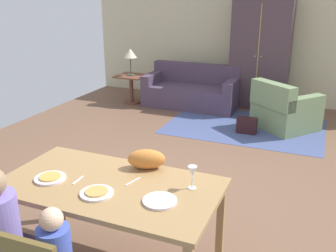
{
  "coord_description": "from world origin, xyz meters",
  "views": [
    {
      "loc": [
        1.45,
        -3.86,
        2.18
      ],
      "look_at": [
        0.0,
        -0.39,
        0.85
      ],
      "focal_mm": 40.47,
      "sensor_mm": 36.0,
      "label": 1
    }
  ],
  "objects_px": {
    "dining_table": "(110,192)",
    "armoire": "(261,54)",
    "armchair": "(284,110)",
    "table_lamp": "(130,54)",
    "handbag": "(247,125)",
    "wine_glass": "(192,173)",
    "plate_near_man": "(50,178)",
    "person_man": "(5,243)",
    "cat": "(146,159)",
    "plate_near_woman": "(160,201)",
    "couch": "(192,91)",
    "side_table": "(131,85)",
    "plate_near_child": "(97,193)"
  },
  "relations": [
    {
      "from": "plate_near_man",
      "to": "person_man",
      "type": "height_order",
      "value": "person_man"
    },
    {
      "from": "side_table",
      "to": "table_lamp",
      "type": "xyz_separation_m",
      "value": [
        -0.0,
        0.0,
        0.63
      ]
    },
    {
      "from": "dining_table",
      "to": "armoire",
      "type": "xyz_separation_m",
      "value": [
        0.26,
        5.23,
        0.36
      ]
    },
    {
      "from": "dining_table",
      "to": "couch",
      "type": "height_order",
      "value": "couch"
    },
    {
      "from": "person_man",
      "to": "cat",
      "type": "distance_m",
      "value": 1.24
    },
    {
      "from": "dining_table",
      "to": "handbag",
      "type": "xyz_separation_m",
      "value": [
        0.39,
        3.6,
        -0.56
      ]
    },
    {
      "from": "table_lamp",
      "to": "handbag",
      "type": "bearing_deg",
      "value": -19.13
    },
    {
      "from": "cat",
      "to": "armoire",
      "type": "xyz_separation_m",
      "value": [
        0.11,
        4.87,
        0.2
      ]
    },
    {
      "from": "wine_glass",
      "to": "side_table",
      "type": "bearing_deg",
      "value": 123.19
    },
    {
      "from": "dining_table",
      "to": "armchair",
      "type": "relative_size",
      "value": 1.44
    },
    {
      "from": "cat",
      "to": "side_table",
      "type": "relative_size",
      "value": 0.55
    },
    {
      "from": "table_lamp",
      "to": "side_table",
      "type": "bearing_deg",
      "value": -26.57
    },
    {
      "from": "plate_near_child",
      "to": "couch",
      "type": "relative_size",
      "value": 0.14
    },
    {
      "from": "plate_near_child",
      "to": "plate_near_woman",
      "type": "height_order",
      "value": "same"
    },
    {
      "from": "person_man",
      "to": "table_lamp",
      "type": "relative_size",
      "value": 2.05
    },
    {
      "from": "couch",
      "to": "armchair",
      "type": "relative_size",
      "value": 1.53
    },
    {
      "from": "plate_near_child",
      "to": "wine_glass",
      "type": "xyz_separation_m",
      "value": [
        0.63,
        0.36,
        0.12
      ]
    },
    {
      "from": "dining_table",
      "to": "person_man",
      "type": "height_order",
      "value": "person_man"
    },
    {
      "from": "plate_near_woman",
      "to": "couch",
      "type": "xyz_separation_m",
      "value": [
        -1.44,
        4.86,
        -0.47
      ]
    },
    {
      "from": "side_table",
      "to": "table_lamp",
      "type": "height_order",
      "value": "table_lamp"
    },
    {
      "from": "plate_near_child",
      "to": "table_lamp",
      "type": "bearing_deg",
      "value": 115.18
    },
    {
      "from": "plate_near_child",
      "to": "couch",
      "type": "distance_m",
      "value": 5.05
    },
    {
      "from": "plate_near_man",
      "to": "plate_near_child",
      "type": "height_order",
      "value": "same"
    },
    {
      "from": "dining_table",
      "to": "wine_glass",
      "type": "xyz_separation_m",
      "value": [
        0.63,
        0.18,
        0.21
      ]
    },
    {
      "from": "armchair",
      "to": "armoire",
      "type": "distance_m",
      "value": 1.53
    },
    {
      "from": "plate_near_man",
      "to": "couch",
      "type": "distance_m",
      "value": 4.93
    },
    {
      "from": "side_table",
      "to": "couch",
      "type": "bearing_deg",
      "value": 11.77
    },
    {
      "from": "dining_table",
      "to": "table_lamp",
      "type": "height_order",
      "value": "table_lamp"
    },
    {
      "from": "plate_near_man",
      "to": "wine_glass",
      "type": "xyz_separation_m",
      "value": [
        1.1,
        0.3,
        0.12
      ]
    },
    {
      "from": "handbag",
      "to": "side_table",
      "type": "bearing_deg",
      "value": 160.87
    },
    {
      "from": "plate_near_woman",
      "to": "handbag",
      "type": "relative_size",
      "value": 0.78
    },
    {
      "from": "person_man",
      "to": "side_table",
      "type": "xyz_separation_m",
      "value": [
        -1.72,
        5.15,
        -0.14
      ]
    },
    {
      "from": "handbag",
      "to": "cat",
      "type": "bearing_deg",
      "value": -94.3
    },
    {
      "from": "plate_near_child",
      "to": "armoire",
      "type": "distance_m",
      "value": 5.43
    },
    {
      "from": "plate_near_woman",
      "to": "cat",
      "type": "relative_size",
      "value": 0.78
    },
    {
      "from": "table_lamp",
      "to": "armoire",
      "type": "bearing_deg",
      "value": 16.51
    },
    {
      "from": "handbag",
      "to": "wine_glass",
      "type": "bearing_deg",
      "value": -86.13
    },
    {
      "from": "wine_glass",
      "to": "armoire",
      "type": "height_order",
      "value": "armoire"
    },
    {
      "from": "person_man",
      "to": "armoire",
      "type": "relative_size",
      "value": 0.53
    },
    {
      "from": "wine_glass",
      "to": "armchair",
      "type": "distance_m",
      "value": 3.93
    },
    {
      "from": "plate_near_woman",
      "to": "armoire",
      "type": "height_order",
      "value": "armoire"
    },
    {
      "from": "table_lamp",
      "to": "handbag",
      "type": "distance_m",
      "value": 2.88
    },
    {
      "from": "plate_near_man",
      "to": "armoire",
      "type": "height_order",
      "value": "armoire"
    },
    {
      "from": "side_table",
      "to": "handbag",
      "type": "bearing_deg",
      "value": -19.13
    },
    {
      "from": "plate_near_child",
      "to": "plate_near_woman",
      "type": "xyz_separation_m",
      "value": [
        0.48,
        0.08,
        0.0
      ]
    },
    {
      "from": "armchair",
      "to": "armoire",
      "type": "relative_size",
      "value": 0.57
    },
    {
      "from": "armoire",
      "to": "side_table",
      "type": "xyz_separation_m",
      "value": [
        -2.47,
        -0.73,
        -0.67
      ]
    },
    {
      "from": "plate_near_child",
      "to": "armchair",
      "type": "relative_size",
      "value": 0.21
    },
    {
      "from": "plate_near_woman",
      "to": "plate_near_child",
      "type": "bearing_deg",
      "value": -170.49
    },
    {
      "from": "plate_near_woman",
      "to": "cat",
      "type": "bearing_deg",
      "value": 125.21
    }
  ]
}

